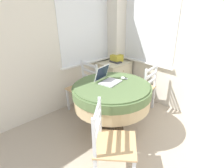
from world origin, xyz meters
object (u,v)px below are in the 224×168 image
object	(u,v)px
cell_phone	(125,78)
storage_box	(117,58)
book_on_cabinet	(116,62)
round_dining_table	(112,94)
laptop	(108,79)
dining_chair_near_back_window	(84,88)
dining_chair_near_right_window	(142,88)
dining_chair_camera_near	(111,144)
computer_mouse	(123,78)
corner_cabinet	(115,78)

from	to	relation	value
cell_phone	storage_box	bearing A→B (deg)	50.15
book_on_cabinet	round_dining_table	bearing A→B (deg)	-138.49
round_dining_table	storage_box	xyz separation A→B (m)	(0.99, 0.85, 0.17)
laptop	dining_chair_near_back_window	xyz separation A→B (m)	(0.06, 0.68, -0.38)
round_dining_table	dining_chair_near_right_window	distance (m)	0.82
laptop	dining_chair_near_right_window	world-z (taller)	laptop
laptop	dining_chair_camera_near	xyz separation A→B (m)	(-0.59, -0.67, -0.38)
computer_mouse	dining_chair_camera_near	xyz separation A→B (m)	(-0.83, -0.58, -0.35)
cell_phone	dining_chair_near_right_window	size ratio (longest dim) A/B	0.12
laptop	dining_chair_camera_near	distance (m)	0.97
laptop	round_dining_table	bearing A→B (deg)	-101.90
computer_mouse	dining_chair_near_right_window	xyz separation A→B (m)	(0.54, 0.01, -0.35)
storage_box	round_dining_table	bearing A→B (deg)	-139.27
storage_box	cell_phone	bearing A→B (deg)	-129.85
computer_mouse	dining_chair_near_right_window	world-z (taller)	dining_chair_near_right_window
laptop	cell_phone	distance (m)	0.30
computer_mouse	dining_chair_near_right_window	distance (m)	0.64
dining_chair_near_back_window	corner_cabinet	xyz separation A→B (m)	(0.85, 0.05, -0.07)
computer_mouse	dining_chair_near_right_window	bearing A→B (deg)	1.32
dining_chair_camera_near	computer_mouse	bearing A→B (deg)	35.13
laptop	corner_cabinet	bearing A→B (deg)	39.12
storage_box	book_on_cabinet	size ratio (longest dim) A/B	0.87
cell_phone	computer_mouse	bearing A→B (deg)	-167.25
round_dining_table	dining_chair_near_right_window	bearing A→B (deg)	2.65
laptop	corner_cabinet	xyz separation A→B (m)	(0.90, 0.73, -0.45)
corner_cabinet	book_on_cabinet	world-z (taller)	book_on_cabinet
cell_phone	dining_chair_camera_near	world-z (taller)	dining_chair_camera_near
laptop	book_on_cabinet	xyz separation A→B (m)	(0.90, 0.70, -0.08)
laptop	dining_chair_near_right_window	xyz separation A→B (m)	(0.78, -0.08, -0.38)
round_dining_table	storage_box	size ratio (longest dim) A/B	5.45
dining_chair_near_right_window	book_on_cabinet	bearing A→B (deg)	81.08
laptop	storage_box	bearing A→B (deg)	37.35
computer_mouse	corner_cabinet	xyz separation A→B (m)	(0.66, 0.82, -0.42)
cell_phone	book_on_cabinet	size ratio (longest dim) A/B	0.45
dining_chair_near_back_window	book_on_cabinet	xyz separation A→B (m)	(0.84, 0.02, 0.30)
dining_chair_camera_near	corner_cabinet	world-z (taller)	dining_chair_camera_near
round_dining_table	storage_box	distance (m)	1.32
dining_chair_near_right_window	book_on_cabinet	world-z (taller)	dining_chair_near_right_window
dining_chair_near_right_window	dining_chair_near_back_window	bearing A→B (deg)	133.40
corner_cabinet	storage_box	size ratio (longest dim) A/B	3.55
cell_phone	dining_chair_near_back_window	distance (m)	0.87
storage_box	dining_chair_camera_near	bearing A→B (deg)	-137.82
round_dining_table	corner_cabinet	bearing A→B (deg)	42.52
cell_phone	corner_cabinet	world-z (taller)	cell_phone
dining_chair_camera_near	corner_cabinet	xyz separation A→B (m)	(1.49, 1.41, -0.07)
laptop	dining_chair_near_right_window	distance (m)	0.87
laptop	storage_box	world-z (taller)	laptop
computer_mouse	dining_chair_near_back_window	bearing A→B (deg)	103.17
round_dining_table	cell_phone	size ratio (longest dim) A/B	10.43
dining_chair_near_right_window	book_on_cabinet	distance (m)	0.85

